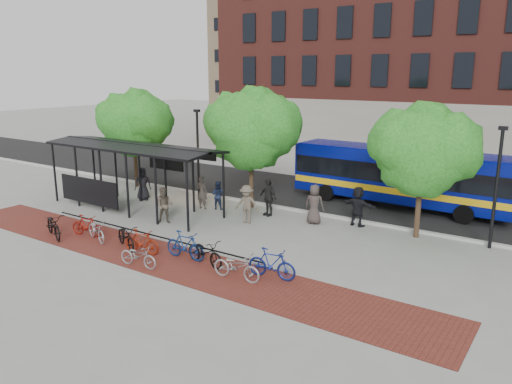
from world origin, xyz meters
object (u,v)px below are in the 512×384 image
Objects in this scene: tree_a at (135,121)px; pedestrian_8 at (165,205)px; bike_0 at (54,225)px; bike_10 at (237,266)px; lamp_post_right at (497,185)px; bus at (400,174)px; lamp_post_left at (198,150)px; tree_c at (425,148)px; pedestrian_2 at (218,195)px; pedestrian_6 at (314,204)px; bike_11 at (272,264)px; pedestrian_3 at (247,204)px; pedestrian_5 at (358,206)px; bike_4 at (126,236)px; bike_5 at (142,242)px; pedestrian_4 at (268,197)px; bike_7 at (185,245)px; pedestrian_1 at (202,193)px; bike_6 at (138,256)px; bike_1 at (87,226)px; pedestrian_0 at (143,184)px; bike_2 at (97,230)px; tree_b at (253,126)px.

tree_a reaches higher than pedestrian_8.
bike_0 reaches higher than bike_10.
bus is at bearing 140.98° from lamp_post_right.
tree_c is at bearing -1.10° from lamp_post_left.
pedestrian_2 is 0.79× the size of pedestrian_6.
tree_c is at bearing -28.44° from bike_11.
pedestrian_3 is 0.98× the size of pedestrian_5.
bike_4 is 6.14m from pedestrian_3.
bike_5 is 0.87× the size of pedestrian_4.
bike_7 is at bearing -95.37° from pedestrian_3.
pedestrian_2 is at bearing -152.01° from pedestrian_1.
tree_a reaches higher than bike_0.
tree_c is 3.06× the size of pedestrian_5.
tree_a reaches higher than lamp_post_right.
bike_6 is 8.55m from pedestrian_2.
pedestrian_1 is (-14.02, -2.04, -1.84)m from lamp_post_right.
tree_c is 8.86m from bike_11.
bike_4 is (-12.69, -8.57, -2.24)m from lamp_post_right.
lamp_post_right is 2.75× the size of bike_11.
pedestrian_6 reaches higher than bike_4.
pedestrian_2 is 0.79× the size of pedestrian_5.
lamp_post_right is at bearing -72.98° from bike_1.
bike_0 reaches higher than bike_5.
tree_c reaches higher than pedestrian_0.
bus is at bearing 41.28° from pedestrian_3.
pedestrian_8 is (-3.29, -2.26, -0.05)m from pedestrian_3.
bike_7 is (6.68, 1.30, 0.01)m from bike_0.
bike_0 reaches higher than bike_1.
pedestrian_8 reaches higher than bike_6.
bike_2 is 6.65m from pedestrian_1.
bike_6 is at bearing -82.72° from tree_b.
bus is 6.21× the size of bike_10.
bike_11 reaches higher than bike_1.
bike_0 is 1.10× the size of pedestrian_4.
tree_a reaches higher than pedestrian_4.
tree_b reaches higher than lamp_post_right.
bike_4 is at bearing -103.45° from bike_1.
lamp_post_left reaches higher than pedestrian_6.
bike_7 is (2.14, -7.88, -3.89)m from tree_b.
pedestrian_3 is at bearing -164.92° from lamp_post_right.
pedestrian_0 is at bearing 53.66° from bike_7.
pedestrian_6 is at bearing -170.63° from tree_c.
pedestrian_2 reaches higher than bike_4.
bike_2 is 2.82m from bike_5.
bus is 10.77m from pedestrian_1.
tree_a is 13.06m from bike_5.
bike_11 is 13.30m from pedestrian_0.
bike_6 is 0.92× the size of bike_11.
bike_7 is 3.86m from bike_11.
tree_a is 3.31× the size of bike_11.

